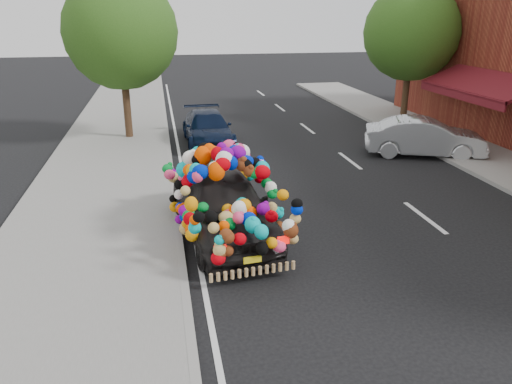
# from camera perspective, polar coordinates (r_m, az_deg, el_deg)

# --- Properties ---
(ground) EXTENTS (100.00, 100.00, 0.00)m
(ground) POSITION_cam_1_polar(r_m,az_deg,el_deg) (11.56, 2.91, -4.24)
(ground) COLOR black
(ground) RESTS_ON ground
(sidewalk) EXTENTS (4.00, 60.00, 0.12)m
(sidewalk) POSITION_cam_1_polar(r_m,az_deg,el_deg) (11.37, -18.73, -5.45)
(sidewalk) COLOR gray
(sidewalk) RESTS_ON ground
(kerb) EXTENTS (0.15, 60.00, 0.13)m
(kerb) POSITION_cam_1_polar(r_m,az_deg,el_deg) (11.24, -8.84, -4.83)
(kerb) COLOR gray
(kerb) RESTS_ON ground
(footpath_far) EXTENTS (3.00, 40.00, 0.12)m
(footpath_far) POSITION_cam_1_polar(r_m,az_deg,el_deg) (17.70, 27.11, 2.40)
(footpath_far) COLOR gray
(footpath_far) RESTS_ON ground
(lane_markings) EXTENTS (6.00, 50.00, 0.01)m
(lane_markings) POSITION_cam_1_polar(r_m,az_deg,el_deg) (12.86, 18.70, -2.74)
(lane_markings) COLOR silver
(lane_markings) RESTS_ON ground
(tree_near_sidewalk) EXTENTS (4.20, 4.20, 6.13)m
(tree_near_sidewalk) POSITION_cam_1_polar(r_m,az_deg,el_deg) (19.78, -15.24, 17.23)
(tree_near_sidewalk) COLOR #332114
(tree_near_sidewalk) RESTS_ON ground
(tree_far_b) EXTENTS (4.00, 4.00, 5.90)m
(tree_far_b) POSITION_cam_1_polar(r_m,az_deg,el_deg) (22.85, 17.36, 16.99)
(tree_far_b) COLOR #332114
(tree_far_b) RESTS_ON ground
(plush_art_car) EXTENTS (2.63, 4.77, 2.13)m
(plush_art_car) POSITION_cam_1_polar(r_m,az_deg,el_deg) (10.86, -3.89, 0.32)
(plush_art_car) COLOR black
(plush_art_car) RESTS_ON ground
(navy_sedan) EXTENTS (1.77, 4.17, 1.20)m
(navy_sedan) POSITION_cam_1_polar(r_m,az_deg,el_deg) (18.92, -5.55, 7.24)
(navy_sedan) COLOR black
(navy_sedan) RESTS_ON ground
(silver_hatchback) EXTENTS (4.22, 2.72, 1.31)m
(silver_hatchback) POSITION_cam_1_polar(r_m,az_deg,el_deg) (18.19, 18.71, 5.95)
(silver_hatchback) COLOR #B1B4B9
(silver_hatchback) RESTS_ON ground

